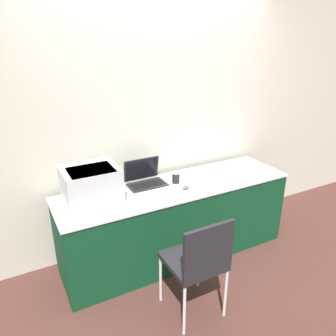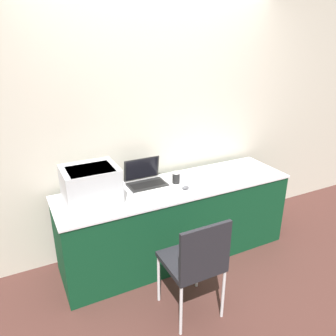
% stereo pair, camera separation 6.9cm
% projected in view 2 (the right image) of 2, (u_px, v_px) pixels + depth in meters
% --- Properties ---
extents(ground_plane, '(14.00, 14.00, 0.00)m').
position_uv_depth(ground_plane, '(191.00, 270.00, 3.14)').
color(ground_plane, '#472823').
extents(wall_back, '(8.00, 0.05, 2.60)m').
position_uv_depth(wall_back, '(157.00, 121.00, 3.25)').
color(wall_back, '#B7B2A3').
rests_on(wall_back, ground_plane).
extents(table, '(2.28, 0.63, 0.77)m').
position_uv_depth(table, '(176.00, 220.00, 3.25)').
color(table, '#0C381E').
rests_on(table, ground_plane).
extents(printer, '(0.45, 0.38, 0.31)m').
position_uv_depth(printer, '(91.00, 183.00, 2.75)').
color(printer, '#B2B7BC').
rests_on(printer, table).
extents(laptop_left, '(0.36, 0.26, 0.24)m').
position_uv_depth(laptop_left, '(145.00, 179.00, 3.12)').
color(laptop_left, black).
rests_on(laptop_left, table).
extents(external_keyboard, '(0.41, 0.18, 0.02)m').
position_uv_depth(external_keyboard, '(159.00, 194.00, 2.92)').
color(external_keyboard, silver).
rests_on(external_keyboard, table).
extents(coffee_cup, '(0.08, 0.08, 0.11)m').
position_uv_depth(coffee_cup, '(176.00, 178.00, 3.14)').
color(coffee_cup, black).
rests_on(coffee_cup, table).
extents(mouse, '(0.07, 0.05, 0.04)m').
position_uv_depth(mouse, '(186.00, 188.00, 3.01)').
color(mouse, '#4C4C51').
rests_on(mouse, table).
extents(chair, '(0.41, 0.42, 0.88)m').
position_uv_depth(chair, '(196.00, 260.00, 2.44)').
color(chair, black).
rests_on(chair, ground_plane).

